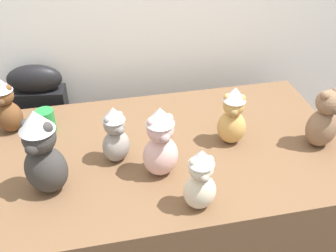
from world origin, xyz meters
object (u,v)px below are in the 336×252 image
teddy_bear_charcoal (43,154)px  display_table (168,210)px  instrument_case (48,139)px  teddy_bear_ash (115,135)px  teddy_bear_blush (160,143)px  teddy_bear_chestnut (6,106)px  teddy_bear_mocha (324,120)px  party_cup_green (46,121)px  teddy_bear_honey (233,116)px  teddy_bear_cream (200,180)px

teddy_bear_charcoal → display_table: bearing=42.6°
instrument_case → teddy_bear_ash: 0.82m
teddy_bear_charcoal → teddy_bear_blush: (0.43, 0.00, -0.02)m
teddy_bear_chestnut → teddy_bear_mocha: bearing=-6.1°
display_table → teddy_bear_blush: (-0.06, -0.14, 0.54)m
display_table → party_cup_green: (-0.51, 0.24, 0.44)m
display_table → teddy_bear_chestnut: teddy_bear_chestnut is taller
display_table → party_cup_green: bearing=154.9°
teddy_bear_ash → party_cup_green: teddy_bear_ash is taller
teddy_bear_mocha → teddy_bear_ash: teddy_bear_mocha is taller
teddy_bear_honey → teddy_bear_chestnut: bearing=-177.5°
instrument_case → teddy_bear_cream: bearing=-49.0°
teddy_bear_mocha → party_cup_green: size_ratio=2.52×
teddy_bear_cream → teddy_bear_blush: (-0.10, 0.21, 0.02)m
display_table → teddy_bear_cream: (0.04, -0.35, 0.52)m
teddy_bear_blush → teddy_bear_honey: size_ratio=1.13×
display_table → teddy_bear_chestnut: bearing=157.6°
instrument_case → teddy_bear_chestnut: (-0.10, -0.30, 0.43)m
display_table → teddy_bear_mocha: teddy_bear_mocha is taller
teddy_bear_charcoal → party_cup_green: 0.41m
teddy_bear_cream → teddy_bear_honey: (0.24, 0.34, 0.01)m
teddy_bear_blush → teddy_bear_honey: teddy_bear_blush is taller
teddy_bear_charcoal → teddy_bear_ash: bearing=50.3°
teddy_bear_mocha → display_table: bearing=155.6°
teddy_bear_cream → teddy_bear_ash: 0.42m
teddy_bear_blush → party_cup_green: teddy_bear_blush is taller
display_table → teddy_bear_mocha: (0.65, -0.10, 0.52)m
teddy_bear_mocha → teddy_bear_charcoal: teddy_bear_charcoal is taller
party_cup_green → teddy_bear_chestnut: bearing=166.8°
instrument_case → teddy_bear_blush: size_ratio=3.04×
teddy_bear_honey → teddy_bear_blush: bearing=-138.7°
instrument_case → teddy_bear_cream: (0.62, -0.93, 0.43)m
instrument_case → teddy_bear_cream: 1.20m
teddy_bear_chestnut → party_cup_green: teddy_bear_chestnut is taller
teddy_bear_ash → party_cup_green: size_ratio=2.34×
instrument_case → teddy_bear_charcoal: (0.09, -0.73, 0.47)m
teddy_bear_charcoal → instrument_case: bearing=122.5°
display_table → instrument_case: bearing=134.7°
teddy_bear_honey → party_cup_green: bearing=-178.2°
teddy_bear_mocha → teddy_bear_chestnut: (-1.32, 0.38, 0.00)m
display_table → teddy_bear_ash: size_ratio=6.00×
party_cup_green → instrument_case: bearing=100.6°
instrument_case → teddy_bear_mocha: 1.47m
teddy_bear_cream → teddy_bear_honey: size_ratio=0.95×
display_table → teddy_bear_chestnut: size_ratio=5.72×
teddy_bear_mocha → party_cup_green: 1.21m
teddy_bear_charcoal → teddy_bear_ash: size_ratio=1.39×
display_table → teddy_bear_mocha: 0.84m
display_table → party_cup_green: 0.72m
instrument_case → teddy_bear_charcoal: bearing=-75.9°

